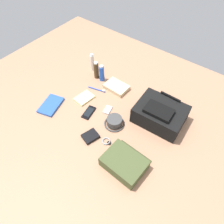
% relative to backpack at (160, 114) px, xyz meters
% --- Properties ---
extents(ground_plane, '(2.64, 2.02, 0.02)m').
position_rel_backpack_xyz_m(ground_plane, '(-0.31, -0.18, -0.09)').
color(ground_plane, '#AE7C5C').
rests_on(ground_plane, ground).
extents(backpack, '(0.38, 0.30, 0.17)m').
position_rel_backpack_xyz_m(backpack, '(0.00, 0.00, 0.00)').
color(backpack, black).
rests_on(backpack, ground_plane).
extents(toiletry_pouch, '(0.28, 0.26, 0.08)m').
position_rel_backpack_xyz_m(toiletry_pouch, '(0.01, -0.47, -0.03)').
color(toiletry_pouch, '#47512D').
rests_on(toiletry_pouch, ground_plane).
extents(bucket_hat, '(0.16, 0.16, 0.06)m').
position_rel_backpack_xyz_m(bucket_hat, '(-0.25, -0.24, -0.05)').
color(bucket_hat, '#454545').
rests_on(bucket_hat, ground_plane).
extents(toothpaste_tube, '(0.04, 0.04, 0.17)m').
position_rel_backpack_xyz_m(toothpaste_tube, '(-0.80, 0.15, 0.01)').
color(toothpaste_tube, white).
rests_on(toothpaste_tube, ground_plane).
extents(cologne_bottle, '(0.04, 0.04, 0.17)m').
position_rel_backpack_xyz_m(cologne_bottle, '(-0.70, 0.09, 0.01)').
color(cologne_bottle, '#473319').
rests_on(cologne_bottle, ground_plane).
extents(deodorant_spray, '(0.04, 0.04, 0.16)m').
position_rel_backpack_xyz_m(deodorant_spray, '(-0.64, 0.09, 0.00)').
color(deodorant_spray, blue).
rests_on(deodorant_spray, ground_plane).
extents(paperback_novel, '(0.19, 0.24, 0.02)m').
position_rel_backpack_xyz_m(paperback_novel, '(-0.77, -0.41, -0.07)').
color(paperback_novel, blue).
rests_on(paperback_novel, ground_plane).
extents(cell_phone, '(0.09, 0.14, 0.01)m').
position_rel_backpack_xyz_m(cell_phone, '(-0.47, -0.28, -0.07)').
color(cell_phone, black).
rests_on(cell_phone, ground_plane).
extents(media_player, '(0.07, 0.09, 0.01)m').
position_rel_backpack_xyz_m(media_player, '(-0.37, -0.16, -0.07)').
color(media_player, '#B7B7BC').
rests_on(media_player, ground_plane).
extents(wristwatch, '(0.07, 0.06, 0.01)m').
position_rel_backpack_xyz_m(wristwatch, '(-0.20, -0.40, -0.07)').
color(wristwatch, '#99999E').
rests_on(wristwatch, ground_plane).
extents(toothbrush, '(0.16, 0.05, 0.02)m').
position_rel_backpack_xyz_m(toothbrush, '(-0.58, -0.04, -0.07)').
color(toothbrush, blue).
rests_on(toothbrush, ground_plane).
extents(wallet, '(0.12, 0.13, 0.02)m').
position_rel_backpack_xyz_m(wallet, '(-0.31, -0.44, -0.06)').
color(wallet, black).
rests_on(wallet, ground_plane).
extents(notepad, '(0.13, 0.16, 0.02)m').
position_rel_backpack_xyz_m(notepad, '(-0.61, -0.18, -0.07)').
color(notepad, beige).
rests_on(notepad, ground_plane).
extents(folded_towel, '(0.20, 0.15, 0.04)m').
position_rel_backpack_xyz_m(folded_towel, '(-0.47, 0.08, -0.06)').
color(folded_towel, beige).
rests_on(folded_towel, ground_plane).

